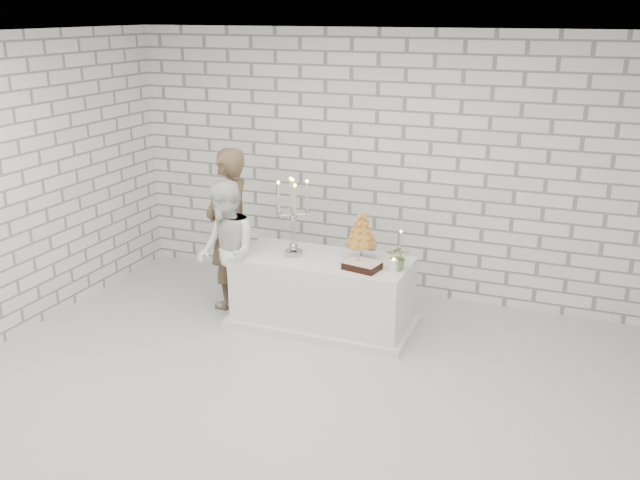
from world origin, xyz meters
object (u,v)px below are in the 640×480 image
(groom, at_px, (229,229))
(croquembouche, at_px, (361,236))
(candelabra, at_px, (293,217))
(bride, at_px, (226,253))
(cake_table, at_px, (323,292))

(groom, bearing_deg, croquembouche, 98.30)
(candelabra, distance_m, croquembouche, 0.72)
(croquembouche, bearing_deg, groom, 178.97)
(candelabra, bearing_deg, croquembouche, 10.14)
(bride, distance_m, croquembouche, 1.43)
(groom, bearing_deg, candelabra, 89.08)
(candelabra, bearing_deg, bride, -160.19)
(groom, relative_size, croquembouche, 3.50)
(cake_table, bearing_deg, groom, 174.01)
(cake_table, distance_m, candelabra, 0.85)
(cake_table, height_order, groom, groom)
(cake_table, relative_size, croquembouche, 3.52)
(croquembouche, bearing_deg, bride, -165.03)
(candelabra, bearing_deg, groom, 169.75)
(bride, height_order, croquembouche, bride)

